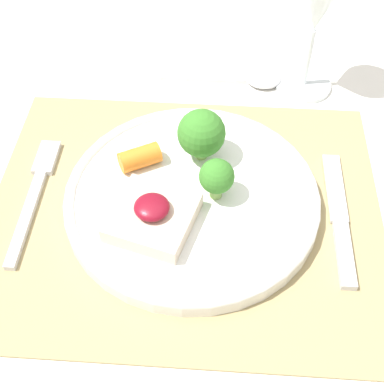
{
  "coord_description": "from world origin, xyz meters",
  "views": [
    {
      "loc": [
        0.03,
        -0.37,
        1.2
      ],
      "look_at": [
        0.01,
        0.01,
        0.75
      ],
      "focal_mm": 50.0,
      "sensor_mm": 36.0,
      "label": 1
    }
  ],
  "objects": [
    {
      "name": "spoon",
      "position": [
        0.07,
        0.24,
        0.74
      ],
      "size": [
        0.17,
        0.04,
        0.01
      ],
      "rotation": [
        0.0,
        0.0,
        0.02
      ],
      "color": "silver",
      "rests_on": "dining_table"
    },
    {
      "name": "placemat",
      "position": [
        0.0,
        0.0,
        0.73
      ],
      "size": [
        0.44,
        0.37,
        0.0
      ],
      "primitive_type": "cube",
      "color": "#9E895B",
      "rests_on": "dining_table"
    },
    {
      "name": "wine_glass_near",
      "position": [
        0.15,
        0.23,
        0.86
      ],
      "size": [
        0.08,
        0.08,
        0.19
      ],
      "color": "white",
      "rests_on": "dining_table"
    },
    {
      "name": "knife",
      "position": [
        0.17,
        -0.01,
        0.74
      ],
      "size": [
        0.02,
        0.19,
        0.01
      ],
      "rotation": [
        0.0,
        0.0,
        -0.04
      ],
      "color": "silver",
      "rests_on": "placemat"
    },
    {
      "name": "fork",
      "position": [
        -0.17,
        0.01,
        0.74
      ],
      "size": [
        0.02,
        0.19,
        0.01
      ],
      "rotation": [
        0.0,
        0.0,
        0.01
      ],
      "color": "silver",
      "rests_on": "placemat"
    },
    {
      "name": "dinner_plate",
      "position": [
        0.01,
        0.01,
        0.75
      ],
      "size": [
        0.29,
        0.29,
        0.08
      ],
      "color": "white",
      "rests_on": "placemat"
    },
    {
      "name": "dining_table",
      "position": [
        0.0,
        0.0,
        0.65
      ],
      "size": [
        1.57,
        1.02,
        0.73
      ],
      "color": "white",
      "rests_on": "ground_plane"
    }
  ]
}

